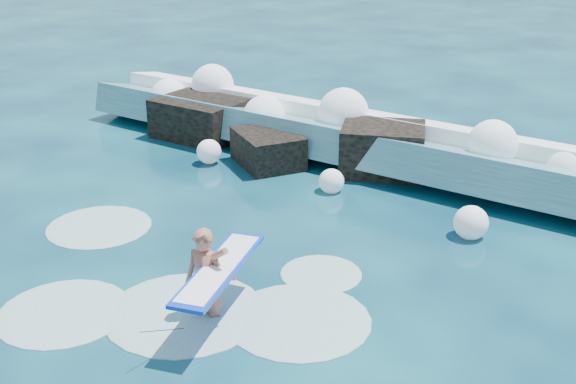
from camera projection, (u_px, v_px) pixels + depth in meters
The scene contains 6 objects.
ground at pixel (163, 266), 13.69m from camera, with size 200.00×200.00×0.00m, color #061D37.
breaking_wave at pixel (367, 142), 18.95m from camera, with size 17.59×2.76×1.52m.
rock_cluster at pixel (274, 138), 19.51m from camera, with size 8.20×3.44×1.43m.
surfer_with_board at pixel (208, 280), 11.76m from camera, with size 1.34×3.05×1.92m.
wave_spray at pixel (360, 128), 18.70m from camera, with size 15.10×4.26×1.87m.
surf_foam at pixel (185, 300), 12.56m from camera, with size 9.13×5.51×0.14m.
Camera 1 is at (8.81, -8.66, 6.52)m, focal length 45.00 mm.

